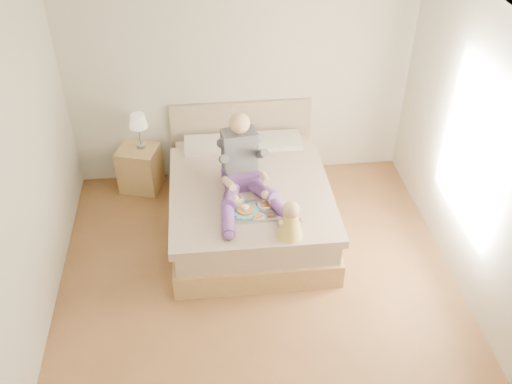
{
  "coord_description": "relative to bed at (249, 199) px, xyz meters",
  "views": [
    {
      "loc": [
        -0.44,
        -3.89,
        4.24
      ],
      "look_at": [
        0.03,
        0.56,
        0.81
      ],
      "focal_mm": 40.0,
      "sensor_mm": 36.0,
      "label": 1
    }
  ],
  "objects": [
    {
      "name": "bed",
      "position": [
        0.0,
        0.0,
        0.0
      ],
      "size": [
        1.7,
        2.18,
        1.0
      ],
      "color": "#9E7B49",
      "rests_on": "ground"
    },
    {
      "name": "adult",
      "position": [
        -0.07,
        -0.24,
        0.55
      ],
      "size": [
        0.73,
        1.1,
        0.87
      ],
      "rotation": [
        0.0,
        0.0,
        0.15
      ],
      "color": "#58327D",
      "rests_on": "bed"
    },
    {
      "name": "tray",
      "position": [
        0.0,
        -0.58,
        0.32
      ],
      "size": [
        0.45,
        0.36,
        0.13
      ],
      "rotation": [
        0.0,
        0.0,
        0.04
      ],
      "color": "#AEB0B5",
      "rests_on": "bed"
    },
    {
      "name": "room",
      "position": [
        0.08,
        -1.08,
        1.19
      ],
      "size": [
        4.02,
        4.22,
        2.71
      ],
      "color": "brown",
      "rests_on": "ground"
    },
    {
      "name": "nightstand",
      "position": [
        -1.25,
        0.8,
        -0.04
      ],
      "size": [
        0.55,
        0.52,
        0.55
      ],
      "rotation": [
        0.0,
        0.0,
        -0.29
      ],
      "color": "#9E7B49",
      "rests_on": "ground"
    },
    {
      "name": "lamp",
      "position": [
        -1.2,
        0.83,
        0.57
      ],
      "size": [
        0.21,
        0.21,
        0.43
      ],
      "color": "#AEB0B5",
      "rests_on": "nightstand"
    },
    {
      "name": "baby",
      "position": [
        0.3,
        -0.97,
        0.46
      ],
      "size": [
        0.26,
        0.36,
        0.4
      ],
      "rotation": [
        0.0,
        0.0,
        0.12
      ],
      "color": "gold",
      "rests_on": "bed"
    }
  ]
}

